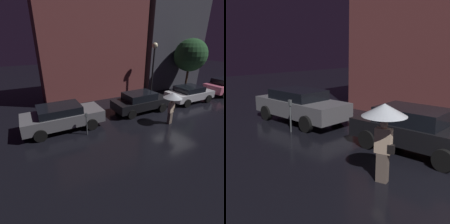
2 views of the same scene
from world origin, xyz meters
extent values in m
plane|color=black|center=(0.00, 0.00, 0.00)|extent=(60.00, 60.00, 0.00)
cube|color=brown|center=(-3.94, 6.50, 4.43)|extent=(8.90, 3.00, 8.85)
cube|color=#3D3D47|center=(4.54, 6.50, 5.25)|extent=(6.84, 3.00, 10.51)
cube|color=slate|center=(-7.92, 1.27, 0.68)|extent=(4.58, 1.88, 0.69)
cube|color=black|center=(-8.10, 1.27, 1.24)|extent=(2.39, 1.64, 0.43)
cylinder|color=black|center=(-6.51, 2.19, 0.33)|extent=(0.67, 0.22, 0.67)
cylinder|color=black|center=(-6.51, 0.36, 0.33)|extent=(0.67, 0.22, 0.67)
cylinder|color=black|center=(-9.33, 2.19, 0.33)|extent=(0.67, 0.22, 0.67)
cylinder|color=black|center=(-9.33, 0.36, 0.33)|extent=(0.67, 0.22, 0.67)
cube|color=black|center=(-2.33, 1.43, 0.62)|extent=(4.22, 1.82, 0.61)
cube|color=black|center=(-2.49, 1.43, 1.17)|extent=(2.21, 1.56, 0.49)
cylinder|color=black|center=(-1.03, 2.29, 0.31)|extent=(0.63, 0.22, 0.63)
cylinder|color=black|center=(-1.03, 0.58, 0.31)|extent=(0.63, 0.22, 0.63)
cylinder|color=black|center=(-3.62, 2.29, 0.31)|extent=(0.63, 0.22, 0.63)
cylinder|color=black|center=(-3.62, 0.58, 0.31)|extent=(0.63, 0.22, 0.63)
cube|color=#B7B7BF|center=(2.51, 1.33, 0.61)|extent=(3.92, 1.82, 0.57)
cube|color=black|center=(2.36, 1.33, 1.10)|extent=(2.04, 1.60, 0.42)
cylinder|color=black|center=(3.73, 2.24, 0.32)|extent=(0.64, 0.22, 0.64)
cylinder|color=black|center=(3.73, 0.43, 0.32)|extent=(0.64, 0.22, 0.64)
cylinder|color=black|center=(1.30, 2.24, 0.32)|extent=(0.64, 0.22, 0.64)
cylinder|color=black|center=(1.30, 0.43, 0.32)|extent=(0.64, 0.22, 0.64)
cylinder|color=black|center=(8.66, 2.30, 0.34)|extent=(0.68, 0.22, 0.68)
cylinder|color=black|center=(6.05, 2.30, 0.34)|extent=(0.68, 0.22, 0.68)
cube|color=#66564C|center=(-1.88, -1.06, 0.38)|extent=(0.32, 0.25, 0.76)
cube|color=#D1B293|center=(-1.88, -1.06, 1.07)|extent=(0.44, 0.28, 0.63)
sphere|color=tan|center=(-1.88, -1.06, 1.49)|extent=(0.21, 0.21, 0.21)
cylinder|color=black|center=(-1.88, -1.06, 1.32)|extent=(0.02, 0.02, 0.75)
cone|color=silver|center=(-1.88, -1.06, 1.85)|extent=(1.11, 1.11, 0.30)
cube|color=black|center=(-1.65, -1.06, 0.92)|extent=(0.18, 0.14, 0.22)
cylinder|color=#4C5154|center=(-6.96, -0.05, 0.54)|extent=(0.06, 0.06, 1.08)
cube|color=#4C5154|center=(-6.96, -0.05, 1.19)|extent=(0.12, 0.10, 0.22)
cylinder|color=black|center=(0.46, 3.81, 2.07)|extent=(0.14, 0.14, 4.13)
sphere|color=#F9EAB7|center=(0.46, 3.81, 4.37)|extent=(0.47, 0.47, 0.47)
cylinder|color=#473323|center=(4.54, 3.61, 1.11)|extent=(0.20, 0.20, 2.22)
sphere|color=#234C28|center=(4.54, 3.61, 3.47)|extent=(2.94, 2.94, 2.94)
camera|label=1|loc=(-9.51, -8.26, 5.02)|focal=28.00mm
camera|label=2|loc=(1.79, -6.51, 3.28)|focal=45.00mm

